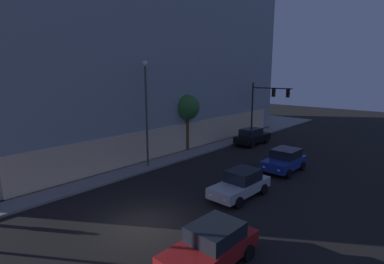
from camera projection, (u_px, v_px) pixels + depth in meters
The scene contains 9 objects.
ground_plane at pixel (143, 224), 15.29m from camera, with size 120.00×120.00×0.00m, color black.
modern_building at pixel (108, 46), 35.18m from camera, with size 35.29×24.69×21.53m.
traffic_light_far_corner at pixel (267, 100), 34.58m from camera, with size 0.53×4.79×6.30m.
street_lamp_sidewalk at pixel (146, 102), 23.53m from camera, with size 0.44×0.44×8.35m.
sidewalk_tree at pixel (187, 108), 28.78m from camera, with size 2.44×2.44×5.42m.
car_red at pixel (211, 246), 11.92m from camera, with size 4.35×2.16×1.65m.
car_silver at pixel (241, 184), 18.60m from camera, with size 4.48×2.12×1.66m.
car_blue at pixel (284, 160), 23.43m from camera, with size 4.08×2.30×1.74m.
car_black at pixel (252, 136), 32.14m from camera, with size 4.70×2.14×1.76m.
Camera 1 is at (-8.86, -11.24, 7.59)m, focal length 28.06 mm.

